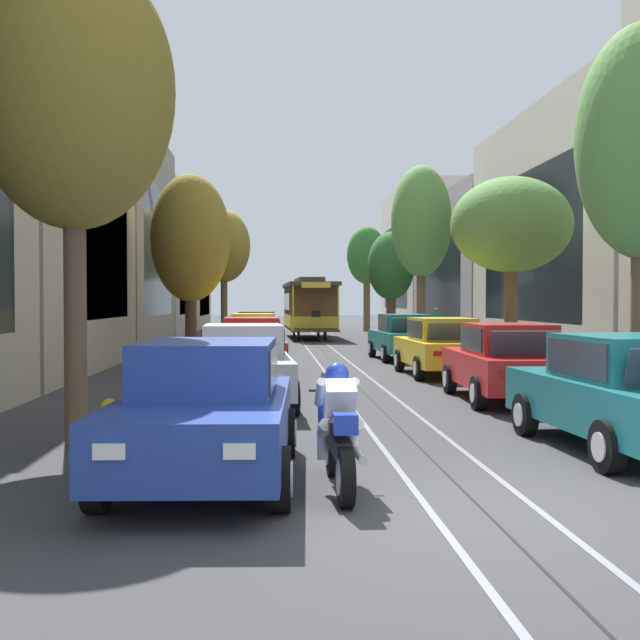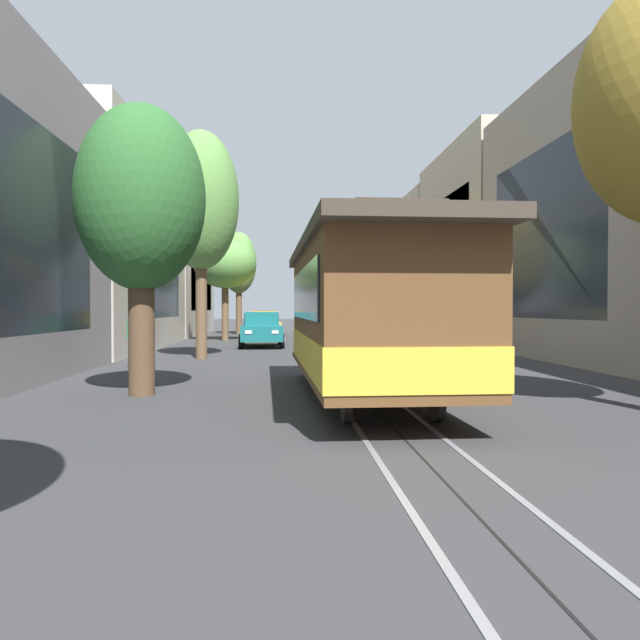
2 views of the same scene
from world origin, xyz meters
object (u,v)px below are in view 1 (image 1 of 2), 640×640
Objects in this scene: street_tree_kerb_left_near at (74,93)px; motorcycle_with_rider at (338,430)px; parked_car_yellow_fourth_left at (253,335)px; pedestrian_on_left_pavement at (436,324)px; parked_car_silver_second_left at (243,365)px; street_tree_kerb_right_mid at (421,223)px; parked_car_teal_near_right at (625,393)px; parked_car_red_second_right at (506,362)px; street_tree_kerb_left_mid at (224,247)px; street_tree_kerb_right_second at (511,226)px; parked_car_teal_fourth_right at (404,337)px; parked_car_yellow_mid_right at (441,346)px; cable_car_trolley at (309,308)px; street_tree_kerb_right_fourth at (391,267)px; parked_car_blue_near_left at (207,410)px; street_tree_kerb_right_far at (367,257)px; parked_car_red_mid_left at (251,346)px; parked_car_brown_fifth_left at (257,329)px; fire_hydrant at (110,432)px.

street_tree_kerb_left_near is 6.35m from motorcycle_with_rider.
parked_car_yellow_fourth_left is 12.11m from pedestrian_on_left_pavement.
street_tree_kerb_left_near is (-2.24, -3.86, 4.19)m from parked_car_silver_second_left.
street_tree_kerb_right_mid is at bearing 36.38° from parked_car_yellow_fourth_left.
parked_car_silver_second_left is 1.00× the size of parked_car_teal_near_right.
parked_car_red_second_right is 0.61× the size of street_tree_kerb_left_mid.
parked_car_yellow_fourth_left is 10.52m from street_tree_kerb_right_second.
pedestrian_on_left_pavement reaches higher than parked_car_teal_fourth_right.
street_tree_kerb_left_mid reaches higher than pedestrian_on_left_pavement.
parked_car_silver_second_left and parked_car_yellow_mid_right have the same top height.
cable_car_trolley is at bearing -19.07° from street_tree_kerb_left_mid.
pedestrian_on_left_pavement reaches higher than parked_car_red_second_right.
parked_car_yellow_fourth_left is 16.08m from street_tree_kerb_right_fourth.
parked_car_teal_near_right is 10.90m from parked_car_yellow_mid_right.
street_tree_kerb_left_mid is at bearing 128.19° from street_tree_kerb_right_mid.
parked_car_blue_near_left is at bearing -106.12° from street_tree_kerb_right_mid.
motorcycle_with_rider is at bearing -97.26° from street_tree_kerb_right_far.
street_tree_kerb_right_second is at bearing -68.31° from street_tree_kerb_left_mid.
street_tree_kerb_left_mid is at bearing 106.85° from parked_car_yellow_mid_right.
parked_car_red_mid_left is 0.56× the size of street_tree_kerb_right_mid.
street_tree_kerb_right_fourth is at bearing 49.24° from parked_car_brown_fifth_left.
parked_car_blue_near_left is 25.39m from parked_car_brown_fifth_left.
parked_car_silver_second_left is at bearing -130.85° from parked_car_yellow_mid_right.
street_tree_kerb_left_mid is 25.36m from street_tree_kerb_right_second.
parked_car_red_mid_left is at bearing 114.71° from parked_car_teal_near_right.
parked_car_red_second_right is 0.56× the size of street_tree_kerb_right_mid.
street_tree_kerb_right_fourth is (7.19, 33.62, 3.06)m from parked_car_blue_near_left.
parked_car_blue_near_left is at bearing -128.97° from parked_car_red_second_right.
cable_car_trolley is at bearing -115.78° from street_tree_kerb_right_far.
parked_car_brown_fifth_left is 2.21× the size of motorcycle_with_rider.
street_tree_kerb_left_mid is 0.92× the size of street_tree_kerb_right_mid.
cable_car_trolley is at bearing 131.55° from pedestrian_on_left_pavement.
parked_car_red_second_right is at bearing -49.22° from parked_car_red_mid_left.
parked_car_silver_second_left is 5.69m from fire_hydrant.
parked_car_blue_near_left and parked_car_silver_second_left have the same top height.
parked_car_yellow_mid_right is 0.56× the size of street_tree_kerb_right_mid.
parked_car_yellow_fourth_left is at bearing 93.92° from motorcycle_with_rider.
street_tree_kerb_left_mid is at bearing -141.33° from street_tree_kerb_right_far.
parked_car_blue_near_left is 0.56× the size of street_tree_kerb_right_mid.
parked_car_red_mid_left is at bearing 95.39° from motorcycle_with_rider.
parked_car_red_second_right is 27.06m from street_tree_kerb_right_fourth.
parked_car_silver_second_left is (0.18, 6.32, 0.00)m from parked_car_blue_near_left.
pedestrian_on_left_pavement is at bearing 81.87° from parked_car_red_second_right.
parked_car_red_second_right is (5.39, -18.60, 0.00)m from parked_car_brown_fifth_left.
fire_hydrant is at bearing -109.38° from street_tree_kerb_right_mid.
street_tree_kerb_left_near is at bearing -150.21° from parked_car_red_second_right.
street_tree_kerb_right_second is 3.23× the size of pedestrian_on_left_pavement.
pedestrian_on_left_pavement is at bearing 85.80° from street_tree_kerb_right_second.
street_tree_kerb_right_fourth is 5.03m from cable_car_trolley.
parked_car_silver_second_left is 6.12m from street_tree_kerb_left_near.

